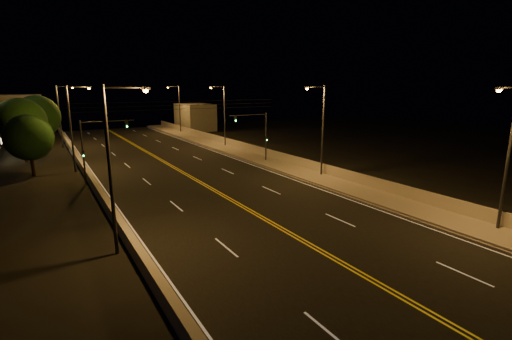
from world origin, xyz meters
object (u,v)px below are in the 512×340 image
traffic_signal_right (259,132)px  tree_2 (38,117)px  tree_1 (21,122)px  streetlight_2 (223,112)px  streetlight_3 (178,106)px  streetlight_5 (73,123)px  streetlight_0 (507,151)px  traffic_signal_left (93,143)px  streetlight_4 (114,160)px  streetlight_1 (321,126)px  tree_0 (29,138)px  streetlight_6 (61,112)px  tree_3 (35,117)px

traffic_signal_right → tree_2: tree_2 is taller
tree_1 → tree_2: tree_2 is taller
streetlight_2 → streetlight_3: size_ratio=1.00×
tree_2 → streetlight_5: bearing=-78.9°
streetlight_0 → traffic_signal_right: bearing=93.2°
traffic_signal_left → tree_2: (-4.30, 22.17, 1.22)m
streetlight_4 → streetlight_0: bearing=-23.6°
streetlight_0 → streetlight_3: bearing=90.0°
streetlight_2 → streetlight_1: bearing=-90.0°
streetlight_3 → tree_0: size_ratio=1.45×
streetlight_6 → streetlight_2: bearing=-29.4°
traffic_signal_right → traffic_signal_left: (-18.81, 0.00, 0.00)m
streetlight_1 → streetlight_3: same height
streetlight_3 → traffic_signal_left: 39.59m
streetlight_3 → streetlight_6: (-21.46, -8.54, 0.00)m
streetlight_5 → streetlight_6: 19.38m
streetlight_6 → streetlight_5: bearing=-90.0°
traffic_signal_right → tree_3: (-23.49, 27.25, 0.86)m
streetlight_4 → traffic_signal_right: bearing=41.8°
streetlight_2 → traffic_signal_left: size_ratio=1.53×
streetlight_1 → tree_0: size_ratio=1.45×
streetlight_4 → tree_3: (-3.56, 45.07, -0.67)m
streetlight_3 → streetlight_4: 56.03m
tree_2 → streetlight_1: bearing=-52.3°
tree_0 → streetlight_5: bearing=-5.2°
streetlight_1 → streetlight_3: size_ratio=1.00×
streetlight_1 → tree_1: bearing=136.7°
streetlight_0 → streetlight_2: same height
streetlight_2 → streetlight_4: size_ratio=1.00×
traffic_signal_left → tree_0: size_ratio=0.95×
streetlight_0 → streetlight_5: bearing=122.9°
streetlight_0 → tree_0: streetlight_0 is taller
streetlight_0 → tree_3: 59.92m
streetlight_4 → tree_2: streetlight_4 is taller
tree_2 → streetlight_4: bearing=-85.5°
streetlight_0 → streetlight_3: 61.13m
streetlight_0 → streetlight_4: bearing=156.4°
streetlight_2 → traffic_signal_right: (-1.52, -13.29, -1.53)m
streetlight_2 → streetlight_6: bearing=150.6°
streetlight_0 → tree_2: 55.17m
streetlight_3 → tree_3: bearing=-165.0°
streetlight_1 → tree_1: size_ratio=1.18×
tree_0 → tree_1: size_ratio=0.82×
streetlight_2 → tree_0: (-25.72, -6.88, -1.33)m
streetlight_0 → tree_3: bearing=114.7°
streetlight_5 → traffic_signal_left: (1.12, -6.02, -1.53)m
streetlight_6 → traffic_signal_left: bearing=-87.5°
streetlight_0 → tree_1: bearing=121.9°
tree_3 → streetlight_1: bearing=-55.9°
streetlight_1 → streetlight_2: (0.00, 22.95, 0.00)m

